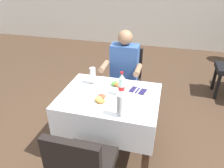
% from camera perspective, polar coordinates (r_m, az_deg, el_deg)
% --- Properties ---
extents(ground_plane, '(11.00, 11.00, 0.00)m').
position_cam_1_polar(ground_plane, '(2.74, -1.68, -16.66)').
color(ground_plane, '#473323').
extents(main_dining_table, '(1.03, 0.80, 0.76)m').
position_cam_1_polar(main_dining_table, '(2.38, -0.63, -6.71)').
color(main_dining_table, white).
rests_on(main_dining_table, ground).
extents(chair_far_diner_seat, '(0.44, 0.50, 0.97)m').
position_cam_1_polar(chair_far_diner_seat, '(3.05, 3.38, 1.35)').
color(chair_far_diner_seat, black).
rests_on(chair_far_diner_seat, ground).
extents(chair_near_camera_side, '(0.44, 0.50, 0.97)m').
position_cam_1_polar(chair_near_camera_side, '(1.84, -7.76, -21.02)').
color(chair_near_camera_side, black).
rests_on(chair_near_camera_side, ground).
extents(seated_diner_far, '(0.50, 0.46, 1.26)m').
position_cam_1_polar(seated_diner_far, '(2.88, 3.02, 3.17)').
color(seated_diner_far, '#282D42').
rests_on(seated_diner_far, ground).
extents(plate_near_camera, '(0.26, 0.26, 0.06)m').
position_cam_1_polar(plate_near_camera, '(2.16, -3.18, -4.26)').
color(plate_near_camera, white).
rests_on(plate_near_camera, main_dining_table).
extents(plate_far_diner, '(0.25, 0.25, 0.07)m').
position_cam_1_polar(plate_far_diner, '(2.44, 0.92, -0.15)').
color(plate_far_diner, white).
rests_on(plate_far_diner, main_dining_table).
extents(beer_glass_left, '(0.07, 0.07, 0.23)m').
position_cam_1_polar(beer_glass_left, '(1.91, 2.18, -5.76)').
color(beer_glass_left, white).
rests_on(beer_glass_left, main_dining_table).
extents(beer_glass_middle, '(0.07, 0.07, 0.20)m').
position_cam_1_polar(beer_glass_middle, '(2.45, -5.11, 2.24)').
color(beer_glass_middle, white).
rests_on(beer_glass_middle, main_dining_table).
extents(cola_bottle_primary, '(0.07, 0.07, 0.27)m').
position_cam_1_polar(cola_bottle_primary, '(2.22, 2.55, -0.38)').
color(cola_bottle_primary, silver).
rests_on(cola_bottle_primary, main_dining_table).
extents(napkin_cutlery_set, '(0.19, 0.20, 0.01)m').
position_cam_1_polar(napkin_cutlery_set, '(2.37, 6.85, -1.70)').
color(napkin_cutlery_set, '#231E4C').
rests_on(napkin_cutlery_set, main_dining_table).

